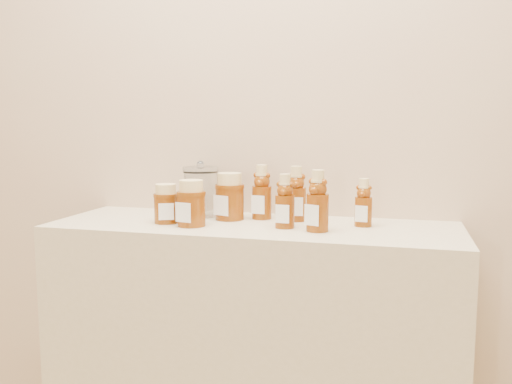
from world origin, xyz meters
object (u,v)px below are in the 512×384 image
(display_table, at_px, (253,369))
(bear_bottle_front_left, at_px, (285,198))
(honey_jar_left, at_px, (166,204))
(glass_canister, at_px, (201,189))
(bear_bottle_back_left, at_px, (262,188))

(display_table, xyz_separation_m, bear_bottle_front_left, (0.10, -0.03, 0.54))
(honey_jar_left, height_order, glass_canister, glass_canister)
(display_table, bearing_deg, honey_jar_left, -169.82)
(display_table, xyz_separation_m, glass_canister, (-0.20, 0.09, 0.54))
(bear_bottle_front_left, bearing_deg, glass_canister, 160.39)
(bear_bottle_back_left, xyz_separation_m, glass_canister, (-0.20, -0.00, -0.01))
(glass_canister, bearing_deg, bear_bottle_back_left, 0.88)
(bear_bottle_front_left, bearing_deg, display_table, 166.48)
(display_table, xyz_separation_m, bear_bottle_back_left, (0.00, 0.10, 0.55))
(display_table, height_order, glass_canister, glass_canister)
(bear_bottle_front_left, height_order, honey_jar_left, bear_bottle_front_left)
(glass_canister, bearing_deg, bear_bottle_front_left, -22.23)
(bear_bottle_front_left, distance_m, honey_jar_left, 0.36)
(honey_jar_left, bearing_deg, display_table, -14.46)
(display_table, xyz_separation_m, honey_jar_left, (-0.26, -0.05, 0.51))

